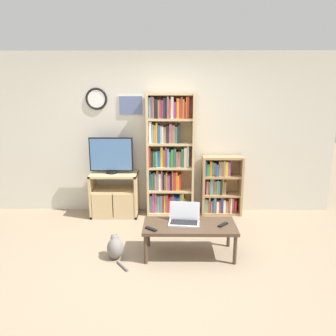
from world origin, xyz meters
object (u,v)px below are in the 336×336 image
(bookshelf_tall, at_px, (168,156))
(remote_far_from_laptop, at_px, (151,229))
(laptop, at_px, (184,218))
(remote_near_laptop, at_px, (223,225))
(tv_stand, at_px, (115,195))
(television, at_px, (111,155))
(coffee_table, at_px, (190,228))
(bookshelf_short, at_px, (220,187))
(cat, at_px, (115,248))

(bookshelf_tall, distance_m, remote_far_from_laptop, 1.68)
(laptop, bearing_deg, remote_near_laptop, -4.60)
(tv_stand, relative_size, laptop, 1.86)
(television, relative_size, remote_far_from_laptop, 4.55)
(tv_stand, distance_m, television, 0.65)
(coffee_table, bearing_deg, remote_near_laptop, -2.97)
(tv_stand, bearing_deg, bookshelf_tall, 7.46)
(bookshelf_short, relative_size, laptop, 2.41)
(remote_near_laptop, distance_m, cat, 1.35)
(television, xyz_separation_m, remote_near_laptop, (1.59, -1.35, -0.58))
(bookshelf_tall, distance_m, laptop, 1.46)
(tv_stand, xyz_separation_m, bookshelf_short, (1.72, 0.12, 0.11))
(tv_stand, height_order, remote_near_laptop, tv_stand)
(remote_far_from_laptop, bearing_deg, bookshelf_short, -173.85)
(television, height_order, remote_far_from_laptop, television)
(laptop, relative_size, remote_near_laptop, 2.77)
(tv_stand, relative_size, bookshelf_tall, 0.38)
(coffee_table, bearing_deg, television, 131.57)
(laptop, height_order, remote_far_from_laptop, laptop)
(bookshelf_tall, height_order, remote_near_laptop, bookshelf_tall)
(laptop, relative_size, cat, 0.88)
(tv_stand, bearing_deg, cat, -80.34)
(remote_far_from_laptop, bearing_deg, coffee_table, 148.14)
(bookshelf_tall, xyz_separation_m, remote_far_from_laptop, (-0.19, -1.57, -0.57))
(television, height_order, cat, television)
(television, distance_m, remote_far_from_laptop, 1.75)
(bookshelf_short, bearing_deg, laptop, -115.06)
(remote_far_from_laptop, bearing_deg, tv_stand, -115.49)
(laptop, bearing_deg, television, 137.21)
(remote_far_from_laptop, bearing_deg, laptop, 158.48)
(remote_near_laptop, bearing_deg, bookshelf_tall, -20.52)
(bookshelf_short, xyz_separation_m, coffee_table, (-0.57, -1.42, -0.10))
(laptop, relative_size, remote_far_from_laptop, 2.66)
(bookshelf_short, height_order, coffee_table, bookshelf_short)
(television, height_order, bookshelf_tall, bookshelf_tall)
(remote_far_from_laptop, bearing_deg, bookshelf_tall, -147.57)
(tv_stand, height_order, remote_far_from_laptop, tv_stand)
(remote_near_laptop, bearing_deg, tv_stand, 3.80)
(bookshelf_short, relative_size, coffee_table, 0.85)
(television, distance_m, laptop, 1.77)
(coffee_table, relative_size, remote_far_from_laptop, 7.52)
(television, height_order, laptop, television)
(bookshelf_tall, height_order, coffee_table, bookshelf_tall)
(tv_stand, height_order, bookshelf_short, bookshelf_short)
(remote_far_from_laptop, bearing_deg, cat, -58.92)
(remote_near_laptop, height_order, remote_far_from_laptop, same)
(tv_stand, bearing_deg, laptop, -48.74)
(television, xyz_separation_m, bookshelf_short, (1.75, 0.09, -0.54))
(television, relative_size, remote_near_laptop, 4.74)
(television, bearing_deg, cat, -79.25)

